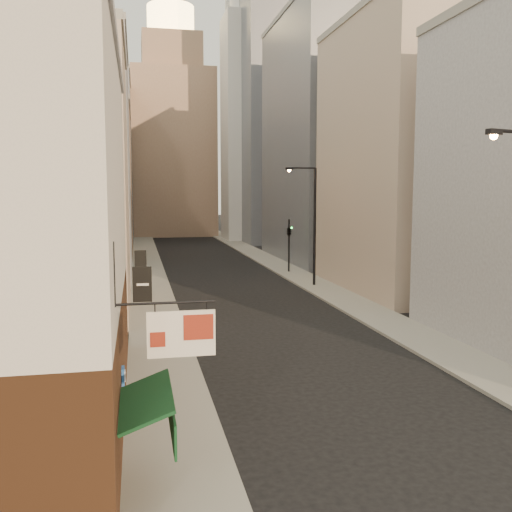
{
  "coord_description": "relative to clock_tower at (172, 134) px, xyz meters",
  "views": [
    {
      "loc": [
        -7.46,
        -10.14,
        7.45
      ],
      "look_at": [
        -1.18,
        19.87,
        4.02
      ],
      "focal_mm": 40.0,
      "sensor_mm": 36.0,
      "label": 1
    }
  ],
  "objects": [
    {
      "name": "highrise",
      "position": [
        19.0,
        -14.0,
        8.02
      ],
      "size": [
        21.0,
        23.0,
        51.2
      ],
      "color": "gray",
      "rests_on": "ground"
    },
    {
      "name": "traffic_light_right",
      "position": [
        7.25,
        -51.49,
        -13.73
      ],
      "size": [
        0.71,
        0.71,
        5.0
      ],
      "rotation": [
        0.0,
        0.0,
        3.03
      ],
      "color": "black",
      "rests_on": "ground"
    },
    {
      "name": "sidewalk_left",
      "position": [
        -5.5,
        -37.0,
        -17.56
      ],
      "size": [
        3.0,
        140.0,
        0.15
      ],
      "primitive_type": "cube",
      "color": "gray",
      "rests_on": "ground"
    },
    {
      "name": "white_tower",
      "position": [
        11.0,
        -14.0,
        0.97
      ],
      "size": [
        8.0,
        8.0,
        41.5
      ],
      "color": "silver",
      "rests_on": "ground"
    },
    {
      "name": "left_bldg_grey",
      "position": [
        -11.0,
        -50.0,
        -7.63
      ],
      "size": [
        8.0,
        16.0,
        20.0
      ],
      "primitive_type": "cube",
      "color": "gray",
      "rests_on": "ground"
    },
    {
      "name": "clock_tower",
      "position": [
        0.0,
        0.0,
        0.0
      ],
      "size": [
        14.0,
        14.0,
        44.9
      ],
      "color": "#9B7459",
      "rests_on": "ground"
    },
    {
      "name": "left_bldg_tan",
      "position": [
        -11.0,
        -32.0,
        -9.13
      ],
      "size": [
        8.0,
        18.0,
        17.0
      ],
      "primitive_type": "cube",
      "color": "#9B7459",
      "rests_on": "ground"
    },
    {
      "name": "left_bldg_wingrid",
      "position": [
        -11.0,
        -12.0,
        -5.63
      ],
      "size": [
        8.0,
        20.0,
        24.0
      ],
      "primitive_type": "cube",
      "color": "gray",
      "rests_on": "ground"
    },
    {
      "name": "near_building_left",
      "position": [
        -9.99,
        -83.0,
        -11.61
      ],
      "size": [
        8.3,
        23.04,
        12.3
      ],
      "color": "brown",
      "rests_on": "ground"
    },
    {
      "name": "right_bldg_beige",
      "position": [
        13.0,
        -62.0,
        -7.63
      ],
      "size": [
        8.0,
        16.0,
        20.0
      ],
      "primitive_type": "cube",
      "color": "tan",
      "rests_on": "ground"
    },
    {
      "name": "streetlamp_mid",
      "position": [
        6.98,
        -59.31,
        -12.27
      ],
      "size": [
        2.46,
        0.35,
        9.39
      ],
      "rotation": [
        0.0,
        0.0,
        -0.06
      ],
      "color": "black",
      "rests_on": "ground"
    },
    {
      "name": "left_bldg_beige",
      "position": [
        -11.0,
        -66.0,
        -9.63
      ],
      "size": [
        8.0,
        12.0,
        16.0
      ],
      "primitive_type": "cube",
      "color": "tan",
      "rests_on": "ground"
    },
    {
      "name": "sidewalk_right",
      "position": [
        7.5,
        -37.0,
        -17.56
      ],
      "size": [
        3.0,
        140.0,
        0.15
      ],
      "primitive_type": "cube",
      "color": "gray",
      "rests_on": "ground"
    },
    {
      "name": "right_bldg_wingrid",
      "position": [
        13.0,
        -42.0,
        -4.63
      ],
      "size": [
        8.0,
        20.0,
        26.0
      ],
      "primitive_type": "cube",
      "color": "gray",
      "rests_on": "ground"
    }
  ]
}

